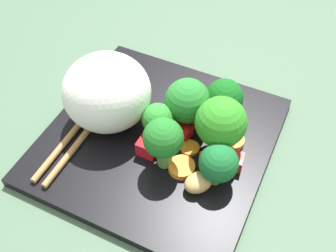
{
  "coord_description": "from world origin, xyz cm",
  "views": [
    {
      "loc": [
        -26.52,
        -14.34,
        38.93
      ],
      "look_at": [
        0.53,
        -1.05,
        3.21
      ],
      "focal_mm": 43.2,
      "sensor_mm": 36.0,
      "label": 1
    }
  ],
  "objects_px": {
    "broccoli_floret_0": "(224,99)",
    "carrot_slice_1": "(191,146)",
    "square_plate": "(158,140)",
    "rice_mound": "(106,93)",
    "chopstick_pair": "(90,119)"
  },
  "relations": [
    {
      "from": "broccoli_floret_0",
      "to": "carrot_slice_1",
      "type": "distance_m",
      "value": 0.07
    },
    {
      "from": "broccoli_floret_0",
      "to": "square_plate",
      "type": "bearing_deg",
      "value": 136.69
    },
    {
      "from": "broccoli_floret_0",
      "to": "chopstick_pair",
      "type": "xyz_separation_m",
      "value": [
        -0.07,
        0.14,
        -0.03
      ]
    },
    {
      "from": "carrot_slice_1",
      "to": "broccoli_floret_0",
      "type": "bearing_deg",
      "value": -14.92
    },
    {
      "from": "square_plate",
      "to": "rice_mound",
      "type": "height_order",
      "value": "rice_mound"
    },
    {
      "from": "rice_mound",
      "to": "carrot_slice_1",
      "type": "bearing_deg",
      "value": -87.76
    },
    {
      "from": "chopstick_pair",
      "to": "carrot_slice_1",
      "type": "bearing_deg",
      "value": 97.01
    },
    {
      "from": "chopstick_pair",
      "to": "broccoli_floret_0",
      "type": "bearing_deg",
      "value": 116.97
    },
    {
      "from": "rice_mound",
      "to": "chopstick_pair",
      "type": "distance_m",
      "value": 0.05
    },
    {
      "from": "chopstick_pair",
      "to": "rice_mound",
      "type": "bearing_deg",
      "value": 121.07
    },
    {
      "from": "rice_mound",
      "to": "broccoli_floret_0",
      "type": "distance_m",
      "value": 0.14
    },
    {
      "from": "rice_mound",
      "to": "carrot_slice_1",
      "type": "relative_size",
      "value": 4.63
    },
    {
      "from": "square_plate",
      "to": "rice_mound",
      "type": "relative_size",
      "value": 2.5
    },
    {
      "from": "carrot_slice_1",
      "to": "chopstick_pair",
      "type": "relative_size",
      "value": 0.11
    },
    {
      "from": "rice_mound",
      "to": "chopstick_pair",
      "type": "relative_size",
      "value": 0.5
    }
  ]
}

